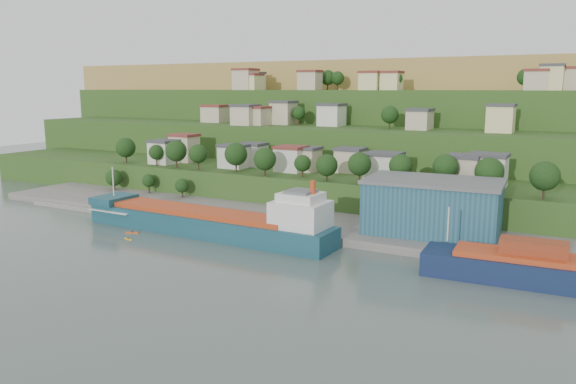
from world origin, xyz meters
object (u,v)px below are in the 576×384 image
Objects in this scene: warehouse at (433,206)px; kayak_orange at (132,232)px; cargo_ship_near at (213,224)px; caravan at (121,199)px.

warehouse reaches higher than kayak_orange.
warehouse is 9.72× the size of kayak_orange.
cargo_ship_near is 20.99× the size of kayak_orange.
kayak_orange is (-18.96, -8.06, -2.59)m from cargo_ship_near.
cargo_ship_near reaches higher than caravan.
kayak_orange is (24.76, -21.21, -2.42)m from caravan.
warehouse is at bearing 8.99° from caravan.
caravan is (-92.43, -7.42, -5.77)m from warehouse.
kayak_orange is at bearing -36.19° from caravan.
kayak_orange is (-67.68, -28.63, -8.19)m from warehouse.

